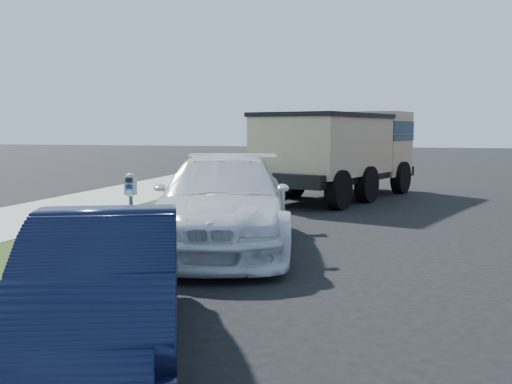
% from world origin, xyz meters
% --- Properties ---
extents(ground, '(120.00, 120.00, 0.00)m').
position_xyz_m(ground, '(0.00, 0.00, 0.00)').
color(ground, black).
rests_on(ground, ground).
extents(streetside, '(6.12, 50.00, 0.15)m').
position_xyz_m(streetside, '(-5.57, 2.00, 0.07)').
color(streetside, gray).
rests_on(streetside, ground).
extents(parking_meter, '(0.18, 0.13, 1.27)m').
position_xyz_m(parking_meter, '(-3.00, -0.47, 1.04)').
color(parking_meter, '#3F4247').
rests_on(parking_meter, ground).
extents(white_wagon, '(3.46, 5.88, 1.60)m').
position_xyz_m(white_wagon, '(-1.99, 1.17, 0.80)').
color(white_wagon, silver).
rests_on(white_wagon, ground).
extents(navy_sedan, '(2.75, 4.14, 1.29)m').
position_xyz_m(navy_sedan, '(-1.60, -3.86, 0.65)').
color(navy_sedan, black).
rests_on(navy_sedan, ground).
extents(dump_truck, '(4.44, 7.11, 2.62)m').
position_xyz_m(dump_truck, '(-0.91, 9.40, 1.47)').
color(dump_truck, black).
rests_on(dump_truck, ground).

